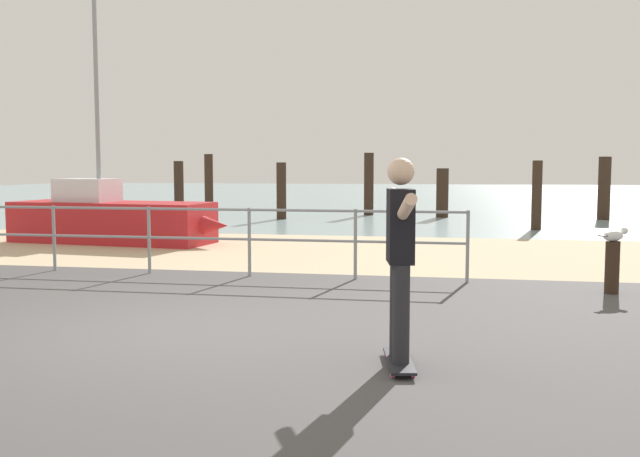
% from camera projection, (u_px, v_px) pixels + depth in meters
% --- Properties ---
extents(ground_plane, '(24.00, 10.00, 0.04)m').
position_uv_depth(ground_plane, '(120.00, 360.00, 6.09)').
color(ground_plane, '#474444').
rests_on(ground_plane, ground).
extents(beach_strip, '(24.00, 6.00, 0.04)m').
position_uv_depth(beach_strip, '(307.00, 251.00, 13.92)').
color(beach_strip, tan).
rests_on(beach_strip, ground).
extents(sea_surface, '(72.00, 50.00, 0.04)m').
position_uv_depth(sea_surface, '(403.00, 195.00, 41.34)').
color(sea_surface, '#849EA3').
rests_on(sea_surface, ground).
extents(railing_fence, '(11.26, 0.05, 1.05)m').
position_uv_depth(railing_fence, '(101.00, 229.00, 11.00)').
color(railing_fence, gray).
rests_on(railing_fence, ground).
extents(sailboat, '(5.04, 1.92, 5.22)m').
position_uv_depth(sailboat, '(118.00, 219.00, 15.27)').
color(sailboat, '#B21E23').
rests_on(sailboat, ground).
extents(skateboard, '(0.34, 0.82, 0.08)m').
position_uv_depth(skateboard, '(399.00, 361.00, 5.82)').
color(skateboard, black).
rests_on(skateboard, ground).
extents(skateboarder, '(0.34, 1.44, 1.65)m').
position_uv_depth(skateboarder, '(400.00, 246.00, 5.73)').
color(skateboarder, '#26262B').
rests_on(skateboarder, skateboard).
extents(bollard_short, '(0.18, 0.18, 0.70)m').
position_uv_depth(bollard_short, '(612.00, 268.00, 9.15)').
color(bollard_short, '#332319').
rests_on(bollard_short, ground).
extents(seagull, '(0.43, 0.32, 0.18)m').
position_uv_depth(seagull, '(614.00, 235.00, 9.12)').
color(seagull, white).
rests_on(seagull, bollard_short).
extents(groyne_post_0, '(0.37, 0.37, 1.87)m').
position_uv_depth(groyne_post_0, '(179.00, 186.00, 26.80)').
color(groyne_post_0, '#332319').
rests_on(groyne_post_0, ground).
extents(groyne_post_1, '(0.28, 0.28, 2.06)m').
position_uv_depth(groyne_post_1, '(209.00, 186.00, 22.81)').
color(groyne_post_1, '#332319').
rests_on(groyne_post_1, ground).
extents(groyne_post_2, '(0.31, 0.31, 1.79)m').
position_uv_depth(groyne_post_2, '(281.00, 191.00, 22.10)').
color(groyne_post_2, '#332319').
rests_on(groyne_post_2, ground).
extents(groyne_post_3, '(0.33, 0.33, 2.13)m').
position_uv_depth(groyne_post_3, '(369.00, 184.00, 23.95)').
color(groyne_post_3, '#332319').
rests_on(groyne_post_3, ground).
extents(groyne_post_4, '(0.39, 0.39, 1.61)m').
position_uv_depth(groyne_post_4, '(442.00, 193.00, 22.82)').
color(groyne_post_4, '#332319').
rests_on(groyne_post_4, ground).
extents(groyne_post_5, '(0.26, 0.26, 1.82)m').
position_uv_depth(groyne_post_5, '(537.00, 196.00, 18.34)').
color(groyne_post_5, '#332319').
rests_on(groyne_post_5, ground).
extents(groyne_post_6, '(0.37, 0.37, 1.97)m').
position_uv_depth(groyne_post_6, '(604.00, 188.00, 21.90)').
color(groyne_post_6, '#332319').
rests_on(groyne_post_6, ground).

